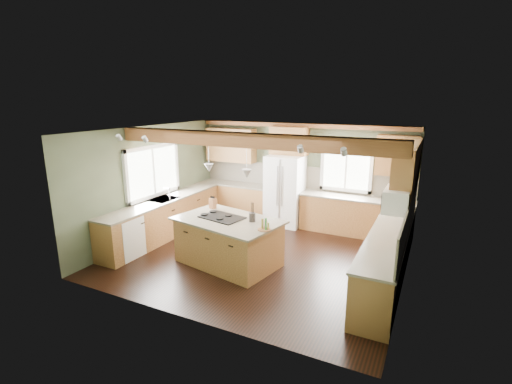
% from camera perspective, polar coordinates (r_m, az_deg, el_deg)
% --- Properties ---
extents(floor, '(5.60, 5.60, 0.00)m').
position_cam_1_polar(floor, '(7.84, 0.51, -9.83)').
color(floor, black).
rests_on(floor, ground).
extents(ceiling, '(5.60, 5.60, 0.00)m').
position_cam_1_polar(ceiling, '(7.18, 0.56, 9.46)').
color(ceiling, silver).
rests_on(ceiling, wall_back).
extents(wall_back, '(5.60, 0.00, 5.60)m').
position_cam_1_polar(wall_back, '(9.66, 7.01, 2.82)').
color(wall_back, '#3D4531').
rests_on(wall_back, ground).
extents(wall_left, '(0.00, 5.00, 5.00)m').
position_cam_1_polar(wall_left, '(8.95, -15.83, 1.46)').
color(wall_left, '#3D4531').
rests_on(wall_left, ground).
extents(wall_right, '(0.00, 5.00, 5.00)m').
position_cam_1_polar(wall_right, '(6.73, 22.58, -3.29)').
color(wall_right, '#3D4531').
rests_on(wall_right, ground).
extents(ceiling_beam, '(5.55, 0.26, 0.26)m').
position_cam_1_polar(ceiling_beam, '(6.69, -1.59, 7.98)').
color(ceiling_beam, brown).
rests_on(ceiling_beam, ceiling).
extents(soffit_trim, '(5.55, 0.20, 0.10)m').
position_cam_1_polar(soffit_trim, '(9.40, 7.04, 10.14)').
color(soffit_trim, brown).
rests_on(soffit_trim, ceiling).
extents(backsplash_back, '(5.58, 0.03, 0.58)m').
position_cam_1_polar(backsplash_back, '(9.66, 6.97, 2.28)').
color(backsplash_back, brown).
rests_on(backsplash_back, wall_back).
extents(backsplash_right, '(0.03, 3.70, 0.58)m').
position_cam_1_polar(backsplash_right, '(6.80, 22.42, -3.89)').
color(backsplash_right, brown).
rests_on(backsplash_right, wall_right).
extents(base_cab_back_left, '(2.02, 0.60, 0.88)m').
position_cam_1_polar(base_cab_back_left, '(10.31, -3.11, -1.27)').
color(base_cab_back_left, brown).
rests_on(base_cab_back_left, floor).
extents(counter_back_left, '(2.06, 0.64, 0.04)m').
position_cam_1_polar(counter_back_left, '(10.20, -3.15, 1.22)').
color(counter_back_left, '#4D4739').
rests_on(counter_back_left, base_cab_back_left).
extents(base_cab_back_right, '(2.62, 0.60, 0.88)m').
position_cam_1_polar(base_cab_back_right, '(9.22, 14.99, -3.66)').
color(base_cab_back_right, brown).
rests_on(base_cab_back_right, floor).
extents(counter_back_right, '(2.66, 0.64, 0.04)m').
position_cam_1_polar(counter_back_right, '(9.09, 15.18, -0.90)').
color(counter_back_right, '#4D4739').
rests_on(counter_back_right, base_cab_back_right).
extents(base_cab_left, '(0.60, 3.70, 0.88)m').
position_cam_1_polar(base_cab_left, '(9.02, -13.83, -3.99)').
color(base_cab_left, brown).
rests_on(base_cab_left, floor).
extents(counter_left, '(0.64, 3.74, 0.04)m').
position_cam_1_polar(counter_left, '(8.89, -14.00, -1.17)').
color(counter_left, '#4D4739').
rests_on(counter_left, base_cab_left).
extents(base_cab_right, '(0.60, 3.70, 0.88)m').
position_cam_1_polar(base_cab_right, '(7.08, 19.50, -9.55)').
color(base_cab_right, brown).
rests_on(base_cab_right, floor).
extents(counter_right, '(0.64, 3.74, 0.04)m').
position_cam_1_polar(counter_right, '(6.92, 19.82, -6.06)').
color(counter_right, '#4D4739').
rests_on(counter_right, base_cab_right).
extents(upper_cab_back_left, '(1.40, 0.35, 0.90)m').
position_cam_1_polar(upper_cab_back_left, '(10.22, -3.87, 7.22)').
color(upper_cab_back_left, brown).
rests_on(upper_cab_back_left, wall_back).
extents(upper_cab_over_fridge, '(0.96, 0.35, 0.70)m').
position_cam_1_polar(upper_cab_over_fridge, '(9.47, 5.08, 7.85)').
color(upper_cab_over_fridge, brown).
rests_on(upper_cab_over_fridge, wall_back).
extents(upper_cab_right, '(0.35, 2.20, 0.90)m').
position_cam_1_polar(upper_cab_right, '(7.46, 22.25, 3.55)').
color(upper_cab_right, brown).
rests_on(upper_cab_right, wall_right).
extents(upper_cab_back_corner, '(0.90, 0.35, 0.90)m').
position_cam_1_polar(upper_cab_back_corner, '(8.89, 20.91, 5.25)').
color(upper_cab_back_corner, brown).
rests_on(upper_cab_back_corner, wall_back).
extents(window_left, '(0.04, 1.60, 1.05)m').
position_cam_1_polar(window_left, '(8.92, -15.63, 3.08)').
color(window_left, white).
rests_on(window_left, wall_left).
extents(window_back, '(1.10, 0.04, 1.00)m').
position_cam_1_polar(window_back, '(9.28, 13.73, 3.62)').
color(window_back, white).
rests_on(window_back, wall_back).
extents(sink, '(0.50, 0.65, 0.03)m').
position_cam_1_polar(sink, '(8.88, -14.01, -1.14)').
color(sink, '#262628').
rests_on(sink, counter_left).
extents(faucet, '(0.02, 0.02, 0.28)m').
position_cam_1_polar(faucet, '(8.73, -13.16, -0.36)').
color(faucet, '#B2B2B7').
rests_on(faucet, sink).
extents(dishwasher, '(0.60, 0.60, 0.84)m').
position_cam_1_polar(dishwasher, '(8.13, -19.67, -6.54)').
color(dishwasher, white).
rests_on(dishwasher, floor).
extents(oven, '(0.60, 0.72, 0.84)m').
position_cam_1_polar(oven, '(5.92, 17.73, -14.40)').
color(oven, white).
rests_on(oven, floor).
extents(microwave, '(0.40, 0.70, 0.38)m').
position_cam_1_polar(microwave, '(6.62, 20.87, -1.13)').
color(microwave, white).
rests_on(microwave, wall_right).
extents(pendant_left, '(0.18, 0.18, 0.16)m').
position_cam_1_polar(pendant_left, '(7.29, -7.24, 3.71)').
color(pendant_left, '#B2B2B7').
rests_on(pendant_left, ceiling).
extents(pendant_right, '(0.18, 0.18, 0.16)m').
position_cam_1_polar(pendant_right, '(6.67, -1.44, 2.83)').
color(pendant_right, '#B2B2B7').
rests_on(pendant_right, ceiling).
extents(refrigerator, '(0.90, 0.74, 1.80)m').
position_cam_1_polar(refrigerator, '(9.50, 4.47, 0.22)').
color(refrigerator, white).
rests_on(refrigerator, floor).
extents(island, '(2.07, 1.49, 0.88)m').
position_cam_1_polar(island, '(7.38, -4.25, -7.74)').
color(island, brown).
rests_on(island, floor).
extents(island_top, '(2.22, 1.64, 0.04)m').
position_cam_1_polar(island_top, '(7.22, -4.32, -4.36)').
color(island_top, '#4D4739').
rests_on(island_top, island).
extents(cooktop, '(0.91, 0.69, 0.02)m').
position_cam_1_polar(cooktop, '(7.31, -5.24, -3.89)').
color(cooktop, black).
rests_on(cooktop, island_top).
extents(knife_block, '(0.15, 0.13, 0.22)m').
position_cam_1_polar(knife_block, '(7.91, -6.68, -1.75)').
color(knife_block, brown).
rests_on(knife_block, island_top).
extents(utensil_crock, '(0.16, 0.16, 0.17)m').
position_cam_1_polar(utensil_crock, '(7.05, -0.59, -3.89)').
color(utensil_crock, '#453C37').
rests_on(utensil_crock, island_top).
extents(bottle_tray, '(0.25, 0.25, 0.22)m').
position_cam_1_polar(bottle_tray, '(6.60, 1.27, -4.96)').
color(bottle_tray, brown).
rests_on(bottle_tray, island_top).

